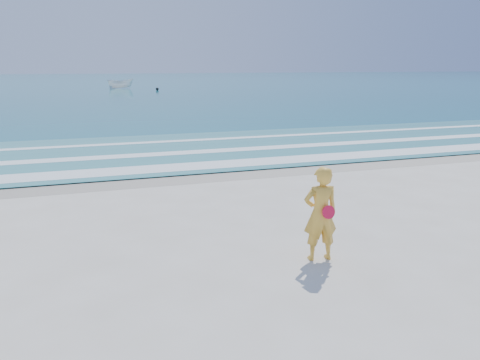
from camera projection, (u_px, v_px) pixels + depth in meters
name	position (u px, v px, depth m)	size (l,w,h in m)	color
ground	(277.00, 290.00, 8.24)	(400.00, 400.00, 0.00)	silver
wet_sand	(178.00, 176.00, 16.53)	(400.00, 2.40, 0.00)	#B2A893
ocean	(96.00, 82.00, 104.96)	(400.00, 190.00, 0.04)	#19727F
shallow	(157.00, 151.00, 21.12)	(400.00, 10.00, 0.01)	#59B7AD
foam_near	(172.00, 168.00, 17.71)	(400.00, 1.40, 0.01)	white
foam_mid	(160.00, 154.00, 20.38)	(400.00, 0.90, 0.01)	white
foam_far	(150.00, 142.00, 23.42)	(400.00, 0.60, 0.01)	white
boat	(120.00, 84.00, 75.44)	(1.51, 4.02, 1.55)	white
buoy	(157.00, 89.00, 69.79)	(0.44, 0.44, 0.44)	black
woman	(320.00, 214.00, 9.30)	(0.75, 0.53, 1.93)	gold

